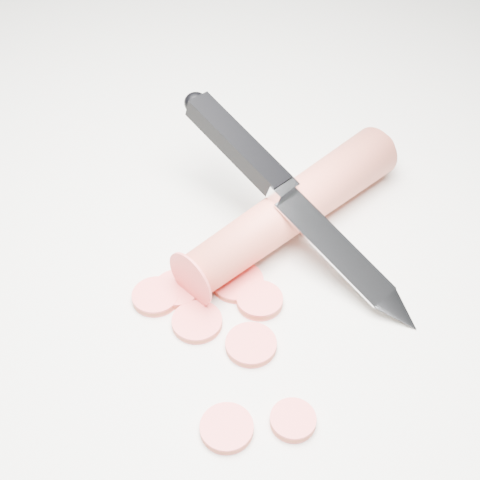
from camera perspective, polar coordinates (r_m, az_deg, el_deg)
The scene contains 11 objects.
ground at distance 0.53m, azimuth -0.18°, elevation -2.85°, with size 2.40×2.40×0.00m, color silver.
carrot at distance 0.55m, azimuth 4.52°, elevation 2.71°, with size 0.04×0.04×0.22m, color #E25E48.
carrot_slice_0 at distance 0.52m, azimuth -5.37°, elevation -4.19°, with size 0.04×0.04×0.01m, color #F1514F.
carrot_slice_1 at distance 0.51m, azimuth 1.69°, elevation -5.18°, with size 0.04×0.04×0.01m, color #F1514F.
carrot_slice_2 at distance 0.48m, azimuth 0.95°, elevation -8.92°, with size 0.04×0.04×0.01m, color #F1514F.
carrot_slice_3 at distance 0.45m, azimuth -1.14°, elevation -15.75°, with size 0.03×0.03×0.01m, color #F1514F.
carrot_slice_4 at distance 0.45m, azimuth 4.55°, elevation -15.08°, with size 0.03×0.03×0.01m, color #F1514F.
carrot_slice_5 at distance 0.52m, azimuth -0.22°, elevation -3.59°, with size 0.04×0.04×0.01m, color #F1514F.
carrot_slice_6 at distance 0.50m, azimuth -3.69°, elevation -6.99°, with size 0.04×0.04×0.01m, color #F1514F.
carrot_slice_7 at distance 0.51m, azimuth -7.21°, elevation -4.81°, with size 0.04×0.04×0.01m, color #F1514F.
kitchen_knife at distance 0.52m, azimuth 4.83°, elevation 3.40°, with size 0.25×0.09×0.09m, color silver, non-canonical shape.
Camera 1 is at (0.19, -0.30, 0.39)m, focal length 50.00 mm.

